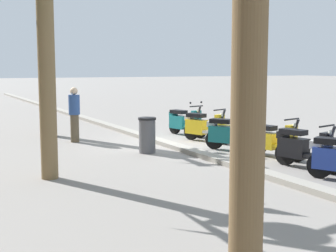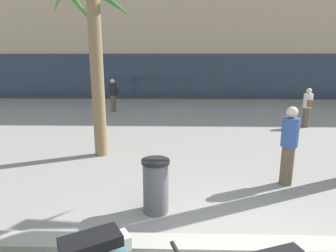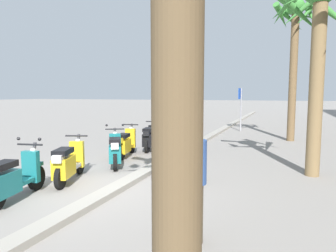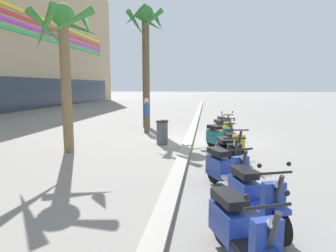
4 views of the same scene
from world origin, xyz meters
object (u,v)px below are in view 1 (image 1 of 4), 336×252
at_px(scooter_teal_second_in_line, 184,122).
at_px(scooter_yellow_tail_end, 273,140).
at_px(scooter_black_mid_centre, 303,148).
at_px(scooter_teal_mid_rear, 230,134).
at_px(scooter_yellow_mid_front, 203,127).
at_px(litter_bin, 147,135).
at_px(pedestrian_strolling_near_curb, 74,113).

bearing_deg(scooter_teal_second_in_line, scooter_yellow_tail_end, -179.38).
height_order(scooter_black_mid_centre, scooter_teal_mid_rear, scooter_teal_mid_rear).
distance_m(scooter_yellow_mid_front, litter_bin, 2.56).
distance_m(scooter_teal_mid_rear, litter_bin, 2.28).
bearing_deg(pedestrian_strolling_near_curb, scooter_black_mid_centre, -150.30).
bearing_deg(scooter_black_mid_centre, scooter_teal_second_in_line, -2.07).
height_order(scooter_yellow_mid_front, scooter_teal_second_in_line, scooter_teal_second_in_line).
xyz_separation_m(scooter_teal_second_in_line, pedestrian_strolling_near_curb, (0.27, 3.69, 0.43)).
xyz_separation_m(scooter_black_mid_centre, litter_bin, (3.40, 2.28, 0.02)).
bearing_deg(scooter_teal_mid_rear, scooter_black_mid_centre, -177.20).
xyz_separation_m(scooter_yellow_mid_front, pedestrian_strolling_near_curb, (1.71, 3.56, 0.43)).
xyz_separation_m(scooter_black_mid_centre, scooter_yellow_tail_end, (1.34, -0.26, -0.02)).
height_order(scooter_yellow_tail_end, litter_bin, scooter_yellow_tail_end).
xyz_separation_m(scooter_yellow_mid_front, litter_bin, (-0.98, 2.36, 0.03)).
bearing_deg(scooter_yellow_tail_end, pedestrian_strolling_near_curb, 38.16).
distance_m(scooter_black_mid_centre, scooter_yellow_mid_front, 4.39).
bearing_deg(scooter_yellow_mid_front, scooter_teal_second_in_line, -5.18).
distance_m(scooter_black_mid_centre, scooter_teal_mid_rear, 2.66).
bearing_deg(pedestrian_strolling_near_curb, litter_bin, -156.13).
relative_size(scooter_yellow_tail_end, litter_bin, 1.79).
xyz_separation_m(scooter_black_mid_centre, pedestrian_strolling_near_curb, (6.09, 3.48, 0.42)).
distance_m(pedestrian_strolling_near_curb, litter_bin, 2.97).
height_order(scooter_black_mid_centre, litter_bin, scooter_black_mid_centre).
distance_m(scooter_teal_mid_rear, scooter_teal_second_in_line, 3.19).
xyz_separation_m(pedestrian_strolling_near_curb, litter_bin, (-2.69, -1.19, -0.40)).
xyz_separation_m(scooter_yellow_tail_end, scooter_yellow_mid_front, (3.04, 0.18, 0.02)).
bearing_deg(scooter_yellow_mid_front, scooter_yellow_tail_end, -176.63).
distance_m(scooter_yellow_tail_end, pedestrian_strolling_near_curb, 6.06).
bearing_deg(scooter_teal_second_in_line, scooter_black_mid_centre, 177.93).
bearing_deg(scooter_black_mid_centre, scooter_yellow_tail_end, -10.94).
bearing_deg(scooter_teal_mid_rear, scooter_yellow_mid_front, -6.90).
bearing_deg(scooter_teal_second_in_line, litter_bin, 134.16).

